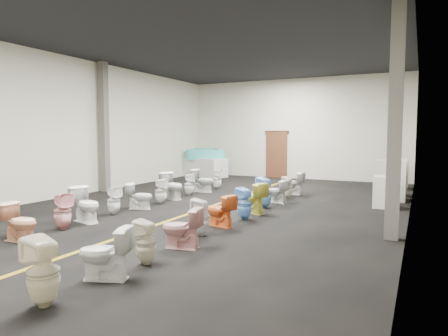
{
  "coord_description": "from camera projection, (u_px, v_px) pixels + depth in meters",
  "views": [
    {
      "loc": [
        5.21,
        -9.67,
        2.01
      ],
      "look_at": [
        -0.08,
        1.0,
        1.0
      ],
      "focal_mm": 32.0,
      "sensor_mm": 36.0,
      "label": 1
    }
  ],
  "objects": [
    {
      "name": "floor",
      "position": [
        211.0,
        206.0,
        11.11
      ],
      "size": [
        16.0,
        16.0,
        0.0
      ],
      "primitive_type": "plane",
      "color": "black",
      "rests_on": "ground"
    },
    {
      "name": "ceiling",
      "position": [
        210.0,
        41.0,
        10.73
      ],
      "size": [
        16.0,
        16.0,
        0.0
      ],
      "primitive_type": "plane",
      "rotation": [
        3.14,
        0.0,
        0.0
      ],
      "color": "black",
      "rests_on": "ground"
    },
    {
      "name": "wall_back",
      "position": [
        294.0,
        129.0,
        18.06
      ],
      "size": [
        10.0,
        0.0,
        10.0
      ],
      "primitive_type": "plane",
      "rotation": [
        1.57,
        0.0,
        0.0
      ],
      "color": "beige",
      "rests_on": "ground"
    },
    {
      "name": "wall_left",
      "position": [
        77.0,
        127.0,
        13.13
      ],
      "size": [
        0.0,
        16.0,
        16.0
      ],
      "primitive_type": "plane",
      "rotation": [
        1.57,
        0.0,
        1.57
      ],
      "color": "beige",
      "rests_on": "ground"
    },
    {
      "name": "wall_right",
      "position": [
        412.0,
        123.0,
        8.71
      ],
      "size": [
        0.0,
        16.0,
        16.0
      ],
      "primitive_type": "plane",
      "rotation": [
        1.57,
        0.0,
        -1.57
      ],
      "color": "beige",
      "rests_on": "ground"
    },
    {
      "name": "aisle_stripe",
      "position": [
        211.0,
        206.0,
        11.11
      ],
      "size": [
        0.12,
        15.6,
        0.01
      ],
      "primitive_type": "cube",
      "color": "olive",
      "rests_on": "floor"
    },
    {
      "name": "back_door",
      "position": [
        276.0,
        155.0,
        18.47
      ],
      "size": [
        1.0,
        0.1,
        2.1
      ],
      "primitive_type": "cube",
      "color": "#562D19",
      "rests_on": "floor"
    },
    {
      "name": "door_frame",
      "position": [
        277.0,
        132.0,
        18.38
      ],
      "size": [
        1.15,
        0.08,
        0.1
      ],
      "primitive_type": "cube",
      "color": "#331C11",
      "rests_on": "back_door"
    },
    {
      "name": "column_left",
      "position": [
        104.0,
        127.0,
        13.91
      ],
      "size": [
        0.25,
        0.25,
        4.5
      ],
      "primitive_type": "cube",
      "color": "#59544C",
      "rests_on": "floor"
    },
    {
      "name": "column_right",
      "position": [
        395.0,
        121.0,
        7.48
      ],
      "size": [
        0.25,
        0.25,
        4.5
      ],
      "primitive_type": "cube",
      "color": "#59544C",
      "rests_on": "floor"
    },
    {
      "name": "display_table",
      "position": [
        206.0,
        167.0,
        18.9
      ],
      "size": [
        2.18,
        1.47,
        0.88
      ],
      "primitive_type": "cube",
      "rotation": [
        0.0,
        0.0,
        -0.26
      ],
      "color": "silver",
      "rests_on": "floor"
    },
    {
      "name": "bathtub",
      "position": [
        206.0,
        154.0,
        18.85
      ],
      "size": [
        1.8,
        1.02,
        0.55
      ],
      "rotation": [
        0.0,
        0.0,
        0.31
      ],
      "color": "#44C6BA",
      "rests_on": "display_table"
    },
    {
      "name": "appliance_crate_a",
      "position": [
        387.0,
        192.0,
        10.91
      ],
      "size": [
        0.68,
        0.68,
        0.86
      ],
      "primitive_type": "cube",
      "rotation": [
        0.0,
        0.0,
        0.02
      ],
      "color": "white",
      "rests_on": "floor"
    },
    {
      "name": "appliance_crate_b",
      "position": [
        391.0,
        180.0,
        12.19
      ],
      "size": [
        0.91,
        0.91,
        1.22
      ],
      "primitive_type": "cube",
      "rotation": [
        0.0,
        0.0,
        -0.02
      ],
      "color": "beige",
      "rests_on": "floor"
    },
    {
      "name": "appliance_crate_c",
      "position": [
        393.0,
        183.0,
        13.17
      ],
      "size": [
        0.72,
        0.72,
        0.77
      ],
      "primitive_type": "cube",
      "rotation": [
        0.0,
        0.0,
        -0.05
      ],
      "color": "beige",
      "rests_on": "floor"
    },
    {
      "name": "appliance_crate_d",
      "position": [
        396.0,
        174.0,
        14.74
      ],
      "size": [
        0.84,
        0.84,
        1.09
      ],
      "primitive_type": "cube",
      "rotation": [
        0.0,
        0.0,
        -0.1
      ],
      "color": "silver",
      "rests_on": "floor"
    },
    {
      "name": "toilet_left_2",
      "position": [
        20.0,
        222.0,
        7.48
      ],
      "size": [
        0.74,
        0.46,
        0.73
      ],
      "primitive_type": "imported",
      "rotation": [
        0.0,
        0.0,
        1.65
      ],
      "color": "#FEB88E",
      "rests_on": "floor"
    },
    {
      "name": "toilet_left_3",
      "position": [
        63.0,
        211.0,
        8.38
      ],
      "size": [
        0.44,
        0.44,
        0.79
      ],
      "primitive_type": "imported",
      "rotation": [
        0.0,
        0.0,
        1.32
      ],
      "color": "#F4ACB0",
      "rests_on": "floor"
    },
    {
      "name": "toilet_left_4",
      "position": [
        86.0,
        205.0,
        9.1
      ],
      "size": [
        0.88,
        0.62,
        0.82
      ],
      "primitive_type": "imported",
      "rotation": [
        0.0,
        0.0,
        1.34
      ],
      "color": "white",
      "rests_on": "floor"
    },
    {
      "name": "toilet_left_5",
      "position": [
        114.0,
        200.0,
        9.97
      ],
      "size": [
        0.39,
        0.38,
        0.71
      ],
      "primitive_type": "imported",
      "rotation": [
        0.0,
        0.0,
        1.36
      ],
      "color": "white",
      "rests_on": "floor"
    },
    {
      "name": "toilet_left_6",
      "position": [
        140.0,
        196.0,
        10.7
      ],
      "size": [
        0.77,
        0.58,
        0.7
      ],
      "primitive_type": "imported",
      "rotation": [
        0.0,
        0.0,
        1.88
      ],
      "color": "white",
      "rests_on": "floor"
    },
    {
      "name": "toilet_left_7",
      "position": [
        161.0,
        191.0,
        11.51
      ],
      "size": [
        0.41,
        0.41,
        0.74
      ],
      "primitive_type": "imported",
      "rotation": [
        0.0,
        0.0,
        1.82
      ],
      "color": "white",
      "rests_on": "floor"
    },
    {
      "name": "toilet_left_8",
      "position": [
        172.0,
        186.0,
        12.34
      ],
      "size": [
        0.92,
        0.7,
        0.83
      ],
      "primitive_type": "imported",
      "rotation": [
        0.0,
        0.0,
        1.25
      ],
      "color": "silver",
      "rests_on": "floor"
    },
    {
      "name": "toilet_left_9",
      "position": [
        189.0,
        185.0,
        13.05
      ],
      "size": [
        0.43,
        0.43,
        0.73
      ],
      "primitive_type": "imported",
      "rotation": [
        0.0,
        0.0,
        1.92
      ],
      "color": "white",
      "rests_on": "floor"
    },
    {
      "name": "toilet_left_10",
      "position": [
        203.0,
        181.0,
        13.87
      ],
      "size": [
        0.83,
        0.53,
        0.8
      ],
      "primitive_type": "imported",
      "rotation": [
        0.0,
        0.0,
        1.68
      ],
      "color": "silver",
      "rests_on": "floor"
    },
    {
      "name": "toilet_left_11",
      "position": [
        217.0,
        179.0,
        14.68
      ],
      "size": [
        0.35,
        0.35,
        0.72
      ],
      "primitive_type": "imported",
      "rotation": [
        0.0,
        0.0,
        1.63
      ],
      "color": "white",
      "rests_on": "floor"
    },
    {
      "name": "toilet_right_0",
      "position": [
        43.0,
        272.0,
        4.62
      ],
      "size": [
        0.41,
        0.4,
        0.83
      ],
      "primitive_type": "imported",
      "rotation": [
        0.0,
        0.0,
        -1.65
      ],
      "color": "beige",
      "rests_on": "floor"
    },
    {
      "name": "toilet_right_1",
      "position": [
        105.0,
        253.0,
        5.49
      ],
      "size": [
        0.83,
        0.64,
        0.74
      ],
      "primitive_type": "imported",
      "rotation": [
        0.0,
        0.0,
        -1.22
      ],
      "color": "white",
      "rests_on": "floor"
    },
    {
      "name": "toilet_right_2",
      "position": [
        146.0,
        242.0,
        6.14
      ],
      "size": [
        0.34,
        0.33,
        0.7
      ],
      "primitive_type": "imported",
      "rotation": [
        0.0,
        0.0,
        -1.53
      ],
      "color": "beige",
      "rests_on": "floor"
    },
    {
      "name": "toilet_right_3",
      "position": [
        182.0,
        228.0,
        7.01
      ],
      "size": [
        0.78,
        0.53,
        0.73
      ],
      "primitive_type": "imported",
      "rotation": [
        0.0,
        0.0,
        -1.39
      ],
      "color": "#DA9999",
      "rests_on": "floor"
    },
    {
      "name": "toilet_right_4",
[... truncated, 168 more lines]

